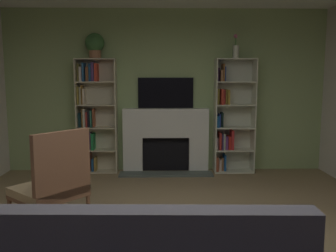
% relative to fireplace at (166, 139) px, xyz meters
% --- Properties ---
extents(wall_back_accent, '(5.53, 0.06, 2.74)m').
position_rel_fireplace_xyz_m(wall_back_accent, '(0.00, 0.14, 0.80)').
color(wall_back_accent, '#98B373').
rests_on(wall_back_accent, ground_plane).
extents(fireplace, '(1.54, 0.51, 1.08)m').
position_rel_fireplace_xyz_m(fireplace, '(0.00, 0.00, 0.00)').
color(fireplace, white).
rests_on(fireplace, ground_plane).
extents(tv, '(0.93, 0.06, 0.52)m').
position_rel_fireplace_xyz_m(tv, '(0.00, 0.08, 0.77)').
color(tv, black).
rests_on(tv, fireplace).
extents(bookshelf_left, '(0.67, 0.26, 1.91)m').
position_rel_fireplace_xyz_m(bookshelf_left, '(-1.23, 0.01, 0.38)').
color(bookshelf_left, beige).
rests_on(bookshelf_left, ground_plane).
extents(bookshelf_right, '(0.67, 0.32, 1.91)m').
position_rel_fireplace_xyz_m(bookshelf_right, '(1.08, -0.01, 0.34)').
color(bookshelf_right, beige).
rests_on(bookshelf_right, ground_plane).
extents(potted_plant, '(0.31, 0.31, 0.41)m').
position_rel_fireplace_xyz_m(potted_plant, '(-1.15, -0.04, 1.57)').
color(potted_plant, '#A06A48').
rests_on(potted_plant, bookshelf_left).
extents(vase_with_flowers, '(0.10, 0.10, 0.40)m').
position_rel_fireplace_xyz_m(vase_with_flowers, '(1.15, -0.04, 1.49)').
color(vase_with_flowers, beige).
rests_on(vase_with_flowers, bookshelf_right).
extents(armchair, '(0.84, 0.85, 1.08)m').
position_rel_fireplace_xyz_m(armchair, '(-1.17, -2.48, -0.03)').
color(armchair, brown).
rests_on(armchair, ground_plane).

